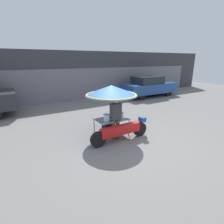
% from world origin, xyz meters
% --- Properties ---
extents(ground_plane, '(36.00, 36.00, 0.00)m').
position_xyz_m(ground_plane, '(0.00, 0.00, 0.00)').
color(ground_plane, slate).
extents(shopfront_building, '(28.00, 2.06, 3.43)m').
position_xyz_m(shopfront_building, '(0.00, 8.26, 1.71)').
color(shopfront_building, '#38383D').
rests_on(shopfront_building, ground).
extents(vendor_motorcycle_cart, '(2.32, 1.92, 1.94)m').
position_xyz_m(vendor_motorcycle_cart, '(-0.23, 0.57, 1.51)').
color(vendor_motorcycle_cart, black).
rests_on(vendor_motorcycle_cart, ground).
extents(vendor_person, '(0.38, 0.22, 1.56)m').
position_xyz_m(vendor_person, '(-0.29, 0.24, 0.87)').
color(vendor_person, '#4C473D').
rests_on(vendor_person, ground).
extents(parked_car, '(4.49, 1.80, 1.58)m').
position_xyz_m(parked_car, '(6.10, 5.55, 0.81)').
color(parked_car, black).
rests_on(parked_car, ground).
extents(potted_plant, '(0.66, 0.66, 0.92)m').
position_xyz_m(potted_plant, '(8.70, 6.74, 0.52)').
color(potted_plant, gray).
rests_on(potted_plant, ground).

